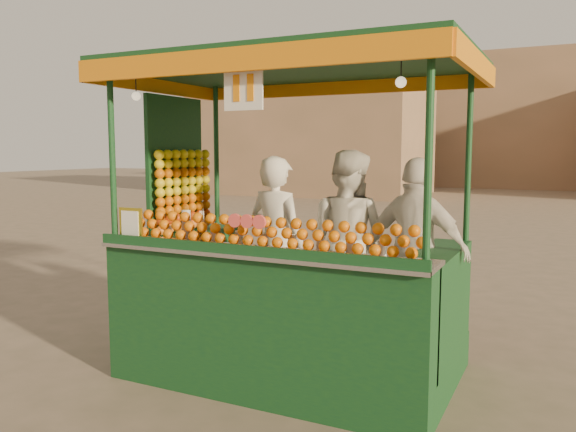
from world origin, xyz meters
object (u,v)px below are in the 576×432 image
at_px(juice_cart, 280,275).
at_px(vendor_middle, 347,240).
at_px(vendor_right, 416,251).
at_px(vendor_left, 277,243).

xyz_separation_m(juice_cart, vendor_middle, (0.40, 0.58, 0.25)).
bearing_deg(juice_cart, vendor_middle, 55.88).
distance_m(vendor_middle, vendor_right, 0.69).
xyz_separation_m(vendor_middle, vendor_right, (0.68, -0.12, -0.03)).
distance_m(vendor_left, vendor_middle, 0.65).
bearing_deg(vendor_middle, juice_cart, 63.40).
relative_size(juice_cart, vendor_right, 1.88).
height_order(juice_cart, vendor_right, juice_cart).
height_order(vendor_middle, vendor_right, vendor_middle).
bearing_deg(vendor_middle, vendor_right, 177.25).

